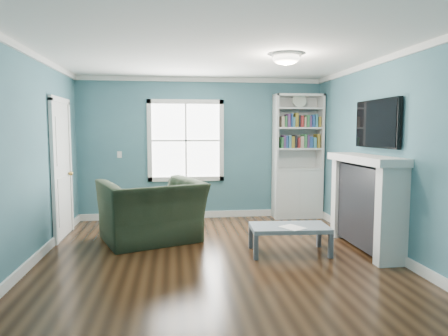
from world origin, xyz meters
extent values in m
plane|color=black|center=(0.00, 0.00, 0.00)|extent=(5.00, 5.00, 0.00)
plane|color=#396170|center=(0.00, 2.50, 1.30)|extent=(4.50, 0.00, 4.50)
plane|color=#396170|center=(0.00, -2.50, 1.30)|extent=(4.50, 0.00, 4.50)
plane|color=#396170|center=(-2.25, 0.00, 1.30)|extent=(0.00, 5.00, 5.00)
plane|color=#396170|center=(2.25, 0.00, 1.30)|extent=(0.00, 5.00, 5.00)
plane|color=white|center=(0.00, 0.00, 2.60)|extent=(5.00, 5.00, 0.00)
cube|color=white|center=(0.00, 2.48, 0.06)|extent=(4.50, 0.03, 0.12)
cube|color=white|center=(-2.23, 0.00, 0.06)|extent=(0.03, 5.00, 0.12)
cube|color=white|center=(2.23, 0.00, 0.06)|extent=(0.03, 5.00, 0.12)
cube|color=white|center=(0.00, 2.48, 2.56)|extent=(4.50, 0.04, 0.08)
cube|color=white|center=(-2.23, 0.00, 2.56)|extent=(0.04, 5.00, 0.08)
cube|color=white|center=(2.23, 0.00, 2.56)|extent=(0.04, 5.00, 0.08)
cube|color=white|center=(-0.30, 2.50, 1.45)|extent=(1.24, 0.01, 1.34)
cube|color=white|center=(-0.96, 2.48, 1.45)|extent=(0.08, 0.06, 1.50)
cube|color=white|center=(0.36, 2.48, 1.45)|extent=(0.08, 0.06, 1.50)
cube|color=white|center=(-0.30, 2.48, 0.74)|extent=(1.40, 0.06, 0.08)
cube|color=white|center=(-0.30, 2.48, 2.16)|extent=(1.40, 0.06, 0.08)
cube|color=white|center=(-0.30, 2.48, 1.45)|extent=(1.24, 0.03, 0.03)
cube|color=white|center=(-0.30, 2.48, 1.45)|extent=(0.03, 0.03, 1.34)
cube|color=silver|center=(1.77, 2.30, 0.45)|extent=(0.90, 0.35, 0.90)
cube|color=silver|center=(1.34, 2.30, 1.60)|extent=(0.04, 0.35, 1.40)
cube|color=silver|center=(2.20, 2.30, 1.60)|extent=(0.04, 0.35, 1.40)
cube|color=silver|center=(1.77, 2.46, 1.60)|extent=(0.90, 0.02, 1.40)
cube|color=silver|center=(1.77, 2.30, 2.28)|extent=(0.90, 0.35, 0.04)
cube|color=silver|center=(1.77, 2.30, 0.92)|extent=(0.84, 0.33, 0.03)
cube|color=silver|center=(1.77, 2.30, 1.30)|extent=(0.84, 0.33, 0.03)
cube|color=silver|center=(1.77, 2.30, 1.68)|extent=(0.84, 0.33, 0.03)
cube|color=silver|center=(1.77, 2.30, 2.04)|extent=(0.84, 0.33, 0.03)
cube|color=#33723F|center=(1.77, 2.28, 1.43)|extent=(0.70, 0.25, 0.22)
cube|color=#593366|center=(1.77, 2.28, 1.81)|extent=(0.70, 0.25, 0.22)
cylinder|color=beige|center=(1.77, 2.25, 2.19)|extent=(0.26, 0.06, 0.26)
cube|color=black|center=(2.09, 0.20, 0.60)|extent=(0.30, 1.20, 1.10)
cube|color=black|center=(2.07, 0.20, 0.40)|extent=(0.22, 0.65, 0.70)
cube|color=silver|center=(2.07, -0.47, 0.60)|extent=(0.36, 0.16, 1.20)
cube|color=silver|center=(2.07, 0.87, 0.60)|extent=(0.36, 0.16, 1.20)
cube|color=silver|center=(2.05, 0.20, 1.25)|extent=(0.44, 1.58, 0.10)
cube|color=black|center=(2.20, 0.20, 1.72)|extent=(0.06, 1.10, 0.65)
cube|color=silver|center=(-2.23, 1.40, 1.02)|extent=(0.04, 0.80, 2.05)
cube|color=white|center=(-2.22, 0.95, 1.02)|extent=(0.05, 0.08, 2.13)
cube|color=white|center=(-2.22, 1.85, 1.02)|extent=(0.05, 0.08, 2.13)
cube|color=white|center=(-2.22, 1.40, 2.09)|extent=(0.05, 0.98, 0.08)
sphere|color=#BF8C3F|center=(-2.17, 1.70, 0.95)|extent=(0.07, 0.07, 0.07)
ellipsoid|color=white|center=(0.90, 0.10, 2.54)|extent=(0.34, 0.34, 0.15)
cylinder|color=white|center=(0.90, 0.10, 2.58)|extent=(0.38, 0.38, 0.03)
cube|color=white|center=(-1.50, 2.48, 1.20)|extent=(0.08, 0.01, 0.12)
imported|color=black|center=(-0.86, 0.99, 0.60)|extent=(1.61, 1.33, 1.21)
cube|color=#434951|center=(0.50, -0.05, 0.16)|extent=(0.06, 0.06, 0.32)
cube|color=#434951|center=(1.46, -0.11, 0.16)|extent=(0.06, 0.06, 0.32)
cube|color=#434951|center=(0.53, 0.45, 0.16)|extent=(0.06, 0.06, 0.32)
cube|color=#434951|center=(1.49, 0.39, 0.16)|extent=(0.06, 0.06, 0.32)
cube|color=slate|center=(0.99, 0.17, 0.34)|extent=(1.06, 0.62, 0.06)
cube|color=white|center=(1.00, 0.05, 0.37)|extent=(0.35, 0.38, 0.00)
camera|label=1|loc=(-0.53, -4.90, 1.63)|focal=32.00mm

